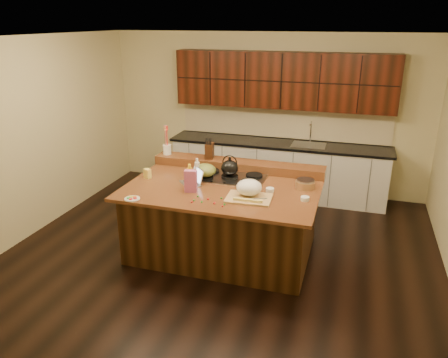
% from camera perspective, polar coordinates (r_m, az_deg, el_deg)
% --- Properties ---
extents(room, '(5.52, 5.02, 2.72)m').
position_cam_1_polar(room, '(5.33, -0.16, 3.35)').
color(room, black).
rests_on(room, ground).
extents(island, '(2.40, 1.60, 0.92)m').
position_cam_1_polar(island, '(5.65, -0.15, -5.27)').
color(island, black).
rests_on(island, ground).
extents(back_ledge, '(2.40, 0.30, 0.12)m').
position_cam_1_polar(back_ledge, '(6.08, 1.83, 1.85)').
color(back_ledge, black).
rests_on(back_ledge, island).
extents(cooktop, '(0.92, 0.52, 0.05)m').
position_cam_1_polar(cooktop, '(5.73, 0.75, 0.22)').
color(cooktop, gray).
rests_on(cooktop, island).
extents(back_counter, '(3.70, 0.66, 2.40)m').
position_cam_1_polar(back_counter, '(7.45, 7.25, 5.18)').
color(back_counter, silver).
rests_on(back_counter, ground).
extents(kettle, '(0.25, 0.25, 0.20)m').
position_cam_1_polar(kettle, '(5.69, 0.75, 1.47)').
color(kettle, black).
rests_on(kettle, cooktop).
extents(green_bowl, '(0.34, 0.34, 0.16)m').
position_cam_1_polar(green_bowl, '(5.67, -2.53, 1.15)').
color(green_bowl, olive).
rests_on(green_bowl, cooktop).
extents(laptop, '(0.37, 0.37, 0.20)m').
position_cam_1_polar(laptop, '(5.56, -3.97, -0.06)').
color(laptop, '#B7B7BC').
rests_on(laptop, island).
extents(oil_bottle, '(0.09, 0.09, 0.27)m').
position_cam_1_polar(oil_bottle, '(5.36, -4.49, 0.07)').
color(oil_bottle, '#C78A23').
rests_on(oil_bottle, island).
extents(vinegar_bottle, '(0.06, 0.06, 0.25)m').
position_cam_1_polar(vinegar_bottle, '(5.64, -3.52, 1.01)').
color(vinegar_bottle, silver).
rests_on(vinegar_bottle, island).
extents(wooden_tray, '(0.54, 0.43, 0.21)m').
position_cam_1_polar(wooden_tray, '(5.11, 3.29, -1.42)').
color(wooden_tray, tan).
rests_on(wooden_tray, island).
extents(ramekin_a, '(0.13, 0.13, 0.04)m').
position_cam_1_polar(ramekin_a, '(5.33, 6.02, -1.42)').
color(ramekin_a, white).
rests_on(ramekin_a, island).
extents(ramekin_b, '(0.13, 0.13, 0.04)m').
position_cam_1_polar(ramekin_b, '(5.13, 10.53, -2.53)').
color(ramekin_b, white).
rests_on(ramekin_b, island).
extents(ramekin_c, '(0.11, 0.11, 0.04)m').
position_cam_1_polar(ramekin_c, '(5.58, 10.65, -0.65)').
color(ramekin_c, white).
rests_on(ramekin_c, island).
extents(strainer_bowl, '(0.28, 0.28, 0.09)m').
position_cam_1_polar(strainer_bowl, '(5.50, 10.56, -0.71)').
color(strainer_bowl, '#996B3F').
rests_on(strainer_bowl, island).
extents(kitchen_timer, '(0.10, 0.10, 0.07)m').
position_cam_1_polar(kitchen_timer, '(5.13, 3.52, -2.08)').
color(kitchen_timer, silver).
rests_on(kitchen_timer, island).
extents(pink_bag, '(0.16, 0.10, 0.27)m').
position_cam_1_polar(pink_bag, '(5.27, -4.37, -0.29)').
color(pink_bag, '#C05A90').
rests_on(pink_bag, island).
extents(candy_plate, '(0.24, 0.24, 0.01)m').
position_cam_1_polar(candy_plate, '(5.20, -11.91, -2.53)').
color(candy_plate, white).
rests_on(candy_plate, island).
extents(package_box, '(0.11, 0.09, 0.13)m').
position_cam_1_polar(package_box, '(5.82, -9.98, 0.71)').
color(package_box, '#EED254').
rests_on(package_box, island).
extents(utensil_crock, '(0.15, 0.15, 0.14)m').
position_cam_1_polar(utensil_crock, '(6.40, -7.45, 3.84)').
color(utensil_crock, white).
rests_on(utensil_crock, back_ledge).
extents(knife_block, '(0.14, 0.19, 0.22)m').
position_cam_1_polar(knife_block, '(6.15, -1.89, 3.70)').
color(knife_block, black).
rests_on(knife_block, back_ledge).
extents(gumdrop_0, '(0.02, 0.02, 0.02)m').
position_cam_1_polar(gumdrop_0, '(5.07, -2.07, -2.63)').
color(gumdrop_0, red).
rests_on(gumdrop_0, island).
extents(gumdrop_1, '(0.02, 0.02, 0.02)m').
position_cam_1_polar(gumdrop_1, '(5.09, -0.34, -2.51)').
color(gumdrop_1, '#198C26').
rests_on(gumdrop_1, island).
extents(gumdrop_2, '(0.02, 0.02, 0.02)m').
position_cam_1_polar(gumdrop_2, '(5.00, -4.22, -3.03)').
color(gumdrop_2, red).
rests_on(gumdrop_2, island).
extents(gumdrop_3, '(0.02, 0.02, 0.02)m').
position_cam_1_polar(gumdrop_3, '(5.15, -3.44, -2.27)').
color(gumdrop_3, '#198C26').
rests_on(gumdrop_3, island).
extents(gumdrop_4, '(0.02, 0.02, 0.02)m').
position_cam_1_polar(gumdrop_4, '(4.96, -1.23, -3.13)').
color(gumdrop_4, red).
rests_on(gumdrop_4, island).
extents(gumdrop_5, '(0.02, 0.02, 0.02)m').
position_cam_1_polar(gumdrop_5, '(4.92, 0.08, -3.34)').
color(gumdrop_5, '#198C26').
rests_on(gumdrop_5, island).
extents(gumdrop_6, '(0.02, 0.02, 0.02)m').
position_cam_1_polar(gumdrop_6, '(4.95, -1.31, -3.21)').
color(gumdrop_6, red).
rests_on(gumdrop_6, island).
extents(gumdrop_7, '(0.02, 0.02, 0.02)m').
position_cam_1_polar(gumdrop_7, '(4.99, -2.94, -3.01)').
color(gumdrop_7, '#198C26').
rests_on(gumdrop_7, island).
extents(gumdrop_8, '(0.02, 0.02, 0.02)m').
position_cam_1_polar(gumdrop_8, '(5.07, -2.13, -2.62)').
color(gumdrop_8, red).
rests_on(gumdrop_8, island).
extents(gumdrop_9, '(0.02, 0.02, 0.02)m').
position_cam_1_polar(gumdrop_9, '(5.05, -3.93, -2.78)').
color(gumdrop_9, '#198C26').
rests_on(gumdrop_9, island).
extents(gumdrop_10, '(0.02, 0.02, 0.02)m').
position_cam_1_polar(gumdrop_10, '(4.88, -0.20, -3.57)').
color(gumdrop_10, red).
rests_on(gumdrop_10, island).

